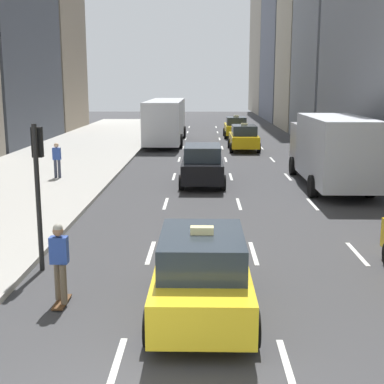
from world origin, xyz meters
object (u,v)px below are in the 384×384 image
at_px(taxi_second, 244,138).
at_px(traffic_light_pole, 38,173).
at_px(sedan_black_near, 202,164).
at_px(box_truck, 330,149).
at_px(pedestrian_far_walking, 57,158).
at_px(taxi_lead, 236,127).
at_px(skateboarder, 60,260).
at_px(city_bus, 166,120).
at_px(taxi_third, 202,273).

distance_m(taxi_second, traffic_light_pole, 24.73).
bearing_deg(sedan_black_near, taxi_second, 77.17).
distance_m(taxi_second, sedan_black_near, 12.61).
bearing_deg(box_truck, pedestrian_far_walking, 174.28).
distance_m(taxi_lead, skateboarder, 35.28).
height_order(taxi_lead, pedestrian_far_walking, taxi_lead).
distance_m(skateboarder, traffic_light_pole, 2.79).
relative_size(taxi_second, skateboarder, 2.52).
relative_size(city_bus, box_truck, 1.38).
relative_size(box_truck, skateboarder, 4.81).
relative_size(city_bus, pedestrian_far_walking, 7.04).
bearing_deg(box_truck, sedan_black_near, 173.49).
height_order(city_bus, box_truck, city_bus).
bearing_deg(traffic_light_pole, pedestrian_far_walking, 103.33).
xyz_separation_m(taxi_lead, traffic_light_pole, (-6.75, -32.65, 1.53)).
bearing_deg(pedestrian_far_walking, box_truck, -5.72).
height_order(taxi_lead, box_truck, box_truck).
xyz_separation_m(sedan_black_near, traffic_light_pole, (-3.95, -11.45, 1.50)).
xyz_separation_m(taxi_lead, city_bus, (-5.61, -4.43, 0.91)).
height_order(sedan_black_near, skateboarder, sedan_black_near).
relative_size(taxi_third, skateboarder, 2.52).
xyz_separation_m(box_truck, skateboarder, (-8.53, -12.97, -0.75)).
bearing_deg(taxi_lead, sedan_black_near, -97.52).
bearing_deg(traffic_light_pole, taxi_lead, 78.32).
bearing_deg(skateboarder, traffic_light_pole, 115.31).
distance_m(sedan_black_near, box_truck, 5.69).
bearing_deg(box_truck, taxi_second, 102.22).
distance_m(taxi_lead, taxi_second, 8.91).
height_order(box_truck, traffic_light_pole, traffic_light_pole).
relative_size(taxi_third, pedestrian_far_walking, 2.67).
bearing_deg(taxi_lead, box_truck, -82.69).
bearing_deg(taxi_third, traffic_light_pole, 146.61).
height_order(city_bus, skateboarder, city_bus).
bearing_deg(sedan_black_near, city_bus, 99.52).
xyz_separation_m(taxi_lead, sedan_black_near, (-2.80, -21.20, 0.03)).
bearing_deg(taxi_second, taxi_lead, 90.00).
distance_m(taxi_lead, city_bus, 7.21).
xyz_separation_m(sedan_black_near, city_bus, (-2.81, 16.77, 0.87)).
relative_size(taxi_lead, taxi_third, 1.00).
xyz_separation_m(city_bus, pedestrian_far_walking, (-3.99, -16.16, -0.72)).
height_order(skateboarder, pedestrian_far_walking, pedestrian_far_walking).
bearing_deg(sedan_black_near, taxi_lead, 82.48).
xyz_separation_m(box_truck, pedestrian_far_walking, (-12.40, 1.24, -0.64)).
bearing_deg(box_truck, traffic_light_pole, -131.46).
xyz_separation_m(taxi_third, traffic_light_pole, (-3.95, 2.60, 1.53)).
bearing_deg(taxi_third, taxi_lead, 85.46).
height_order(sedan_black_near, pedestrian_far_walking, pedestrian_far_walking).
bearing_deg(taxi_third, box_truck, 67.34).
bearing_deg(taxi_second, taxi_third, -96.07).
bearing_deg(box_truck, skateboarder, -123.34).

